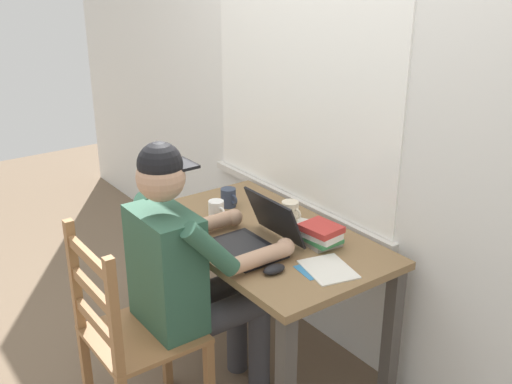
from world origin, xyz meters
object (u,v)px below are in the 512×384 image
computer_mouse (274,269)px  coffee_mug_dark (229,198)px  coffee_mug_white (290,211)px  desk (262,254)px  seated_person (189,268)px  laptop (257,236)px  coffee_mug_spare (217,210)px  landscape_photo_print (311,271)px  wooden_chair (131,337)px  book_stack_main (321,235)px

computer_mouse → coffee_mug_dark: 0.72m
coffee_mug_white → desk: bearing=-80.4°
desk → coffee_mug_dark: 0.39m
coffee_mug_white → coffee_mug_dark: bearing=-156.5°
desk → seated_person: bearing=-81.9°
coffee_mug_white → laptop: bearing=-66.3°
coffee_mug_spare → landscape_photo_print: (0.66, 0.03, -0.05)m
computer_mouse → wooden_chair: bearing=-117.1°
coffee_mug_dark → coffee_mug_spare: bearing=-54.4°
book_stack_main → wooden_chair: bearing=-102.8°
seated_person → wooden_chair: (-0.00, -0.28, -0.22)m
desk → landscape_photo_print: landscape_photo_print is taller
coffee_mug_spare → laptop: bearing=-3.3°
desk → laptop: 0.21m
wooden_chair → laptop: (0.04, 0.60, 0.29)m
computer_mouse → coffee_mug_white: 0.52m
laptop → coffee_mug_dark: laptop is taller
laptop → coffee_mug_spare: laptop is taller
desk → coffee_mug_spare: bearing=-161.8°
wooden_chair → landscape_photo_print: bearing=62.3°
coffee_mug_spare → coffee_mug_white: bearing=50.6°
coffee_mug_white → coffee_mug_spare: (-0.22, -0.27, -0.00)m
landscape_photo_print → coffee_mug_white: bearing=158.9°
computer_mouse → coffee_mug_spare: size_ratio=0.88×
laptop → wooden_chair: bearing=-93.5°
wooden_chair → landscape_photo_print: size_ratio=7.30×
seated_person → coffee_mug_spare: size_ratio=11.09×
computer_mouse → seated_person: bearing=-138.2°
coffee_mug_spare → landscape_photo_print: bearing=2.5°
wooden_chair → coffee_mug_dark: wooden_chair is taller
seated_person → wooden_chair: 0.36m
seated_person → computer_mouse: size_ratio=12.54×
desk → coffee_mug_white: coffee_mug_white is taller
seated_person → wooden_chair: bearing=-90.0°
laptop → book_stack_main: size_ratio=1.72×
desk → wooden_chair: wooden_chair is taller
book_stack_main → computer_mouse: bearing=-76.4°
seated_person → landscape_photo_print: seated_person is taller
seated_person → coffee_mug_spare: 0.47m
coffee_mug_dark → landscape_photo_print: size_ratio=0.89×
wooden_chair → computer_mouse: bearing=62.9°
wooden_chair → desk: bearing=94.9°
seated_person → coffee_mug_spare: seated_person is taller
coffee_mug_white → seated_person: bearing=-81.4°
coffee_mug_spare → desk: bearing=18.2°
desk → seated_person: (0.06, -0.42, 0.09)m
landscape_photo_print → wooden_chair: bearing=-109.3°
coffee_mug_dark → coffee_mug_spare: 0.17m
coffee_mug_white → book_stack_main: size_ratio=0.62×
coffee_mug_spare → computer_mouse: bearing=-9.8°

